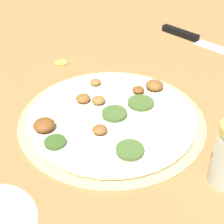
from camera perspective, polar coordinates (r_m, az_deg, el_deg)
ground_plane at (r=0.61m, az=0.00°, el=-1.24°), size 3.00×3.00×0.00m
pizza at (r=0.61m, az=-0.09°, el=-0.72°), size 0.36×0.36×0.03m
knife at (r=0.95m, az=15.51°, el=12.55°), size 0.35×0.14×0.02m
loose_cap at (r=0.82m, az=-9.24°, el=8.98°), size 0.03×0.03×0.01m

